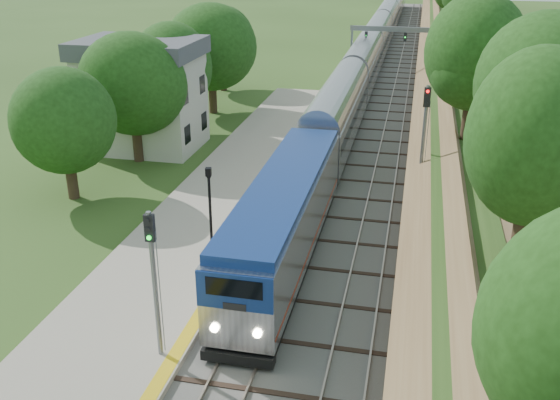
% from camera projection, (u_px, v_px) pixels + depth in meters
% --- Properties ---
extents(trackbed, '(9.50, 170.00, 0.28)m').
position_uv_depth(trackbed, '(385.00, 76.00, 70.96)').
color(trackbed, '#4C4944').
rests_on(trackbed, ground).
extents(platform, '(6.40, 68.00, 0.38)m').
position_uv_depth(platform, '(194.00, 235.00, 32.77)').
color(platform, '#A49984').
rests_on(platform, ground).
extents(yellow_stripe, '(0.55, 68.00, 0.01)m').
position_uv_depth(yellow_stripe, '(247.00, 237.00, 32.13)').
color(yellow_stripe, gold).
rests_on(yellow_stripe, platform).
extents(embankment, '(10.64, 170.00, 11.70)m').
position_uv_depth(embankment, '(463.00, 62.00, 68.56)').
color(embankment, brown).
rests_on(embankment, ground).
extents(station_building, '(8.60, 6.60, 8.00)m').
position_uv_depth(station_building, '(143.00, 94.00, 45.60)').
color(station_building, beige).
rests_on(station_building, ground).
extents(signal_gantry, '(8.40, 0.38, 6.20)m').
position_uv_depth(signal_gantry, '(390.00, 40.00, 64.51)').
color(signal_gantry, slate).
rests_on(signal_gantry, ground).
extents(trees_behind_platform, '(7.82, 53.32, 7.21)m').
position_uv_depth(trees_behind_platform, '(121.00, 125.00, 36.47)').
color(trees_behind_platform, '#332316').
rests_on(trees_behind_platform, ground).
extents(train, '(2.83, 132.77, 4.15)m').
position_uv_depth(train, '(377.00, 42.00, 80.82)').
color(train, black).
rests_on(train, trackbed).
extents(lamppost_far, '(0.43, 0.43, 4.36)m').
position_uv_depth(lamppost_far, '(210.00, 215.00, 29.99)').
color(lamppost_far, black).
rests_on(lamppost_far, platform).
extents(signal_platform, '(0.34, 0.27, 5.77)m').
position_uv_depth(signal_platform, '(153.00, 270.00, 21.82)').
color(signal_platform, slate).
rests_on(signal_platform, platform).
extents(signal_farside, '(0.38, 0.30, 6.92)m').
position_uv_depth(signal_farside, '(424.00, 132.00, 35.82)').
color(signal_farside, slate).
rests_on(signal_farside, ground).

